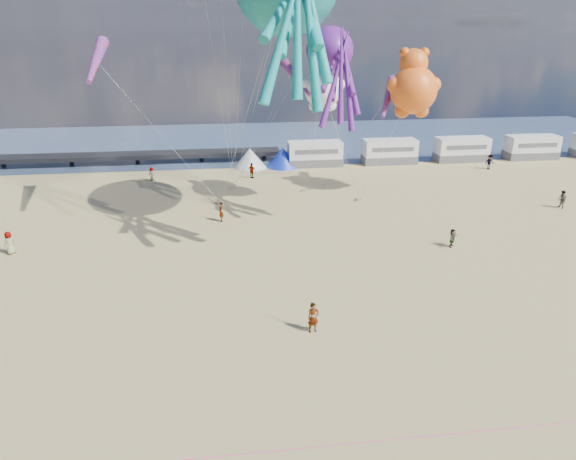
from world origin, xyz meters
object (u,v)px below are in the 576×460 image
object	(u,v)px
standing_person	(313,318)
beachgoer_2	(490,162)
kite_panda	(323,89)
kite_teddy_orange	(414,90)
motorhome_3	(531,147)
beachgoer_0	(10,243)
motorhome_1	(390,151)
sandbag_c	(359,199)
tent_white	(250,158)
tent_blue	(283,157)
sandbag_d	(327,185)
motorhome_2	(462,149)
beachgoer_5	(221,212)
windsock_right	(296,77)
kite_octopus_purple	(329,50)
beachgoer_6	(152,174)
sandbag_b	(304,190)
beachgoer_3	(252,171)
beachgoer_1	(562,200)
motorhome_0	(315,154)
sandbag_a	(220,203)
sandbag_e	(234,188)
windsock_left	(96,61)
beachgoer_4	(452,238)

from	to	relation	value
standing_person	beachgoer_2	world-z (taller)	standing_person
kite_panda	kite_teddy_orange	distance (m)	9.35
motorhome_3	beachgoer_0	bearing A→B (deg)	-157.72
motorhome_3	beachgoer_2	distance (m)	9.04
motorhome_1	sandbag_c	world-z (taller)	motorhome_1
tent_white	tent_blue	bearing A→B (deg)	0.00
standing_person	tent_white	bearing A→B (deg)	80.57
beachgoer_2	sandbag_d	size ratio (longest dim) A/B	3.61
motorhome_2	beachgoer_5	distance (m)	35.52
sandbag_c	windsock_right	size ratio (longest dim) A/B	0.09
kite_octopus_purple	beachgoer_0	bearing A→B (deg)	-157.45
beachgoer_6	kite_octopus_purple	bearing A→B (deg)	109.75
kite_teddy_orange	kite_octopus_purple	bearing A→B (deg)	-164.36
sandbag_b	sandbag_c	bearing A→B (deg)	-36.16
motorhome_2	sandbag_b	bearing A→B (deg)	-154.93
motorhome_3	kite_teddy_orange	distance (m)	26.55
beachgoer_3	sandbag_b	bearing A→B (deg)	173.03
beachgoer_5	kite_panda	bearing A→B (deg)	103.94
standing_person	sandbag_b	bearing A→B (deg)	70.48
tent_white	beachgoer_2	distance (m)	28.94
motorhome_2	sandbag_b	world-z (taller)	motorhome_2
tent_blue	beachgoer_6	world-z (taller)	tent_blue
sandbag_b	sandbag_c	distance (m)	6.14
beachgoer_1	sandbag_b	size ratio (longest dim) A/B	3.50
tent_blue	sandbag_c	bearing A→B (deg)	-66.58
sandbag_b	beachgoer_3	bearing A→B (deg)	132.09
windsock_right	tent_blue	bearing A→B (deg)	66.32
motorhome_0	tent_white	distance (m)	8.01
standing_person	kite_octopus_purple	distance (m)	25.66
beachgoer_5	sandbag_a	xyz separation A→B (m)	(-0.08, 4.69, -0.78)
motorhome_2	beachgoer_2	size ratio (longest dim) A/B	3.66
motorhome_1	beachgoer_0	distance (m)	43.65
beachgoer_0	sandbag_c	xyz separation A→B (m)	(29.61, 9.10, -0.79)
beachgoer_0	sandbag_b	size ratio (longest dim) A/B	3.61
beachgoer_5	beachgoer_6	bearing A→B (deg)	-156.20
sandbag_e	tent_white	bearing A→B (deg)	75.21
kite_panda	motorhome_3	bearing A→B (deg)	3.84
tent_blue	motorhome_3	bearing A→B (deg)	0.00
beachgoer_3	windsock_left	size ratio (longest dim) A/B	0.23
tent_blue	beachgoer_6	xyz separation A→B (m)	(-15.22, -4.13, -0.45)
motorhome_2	kite_octopus_purple	distance (m)	28.53
beachgoer_2	windsock_right	bearing A→B (deg)	-166.54
beachgoer_1	sandbag_d	size ratio (longest dim) A/B	3.50
motorhome_2	tent_white	xyz separation A→B (m)	(-27.00, 0.00, -0.30)
tent_white	standing_person	bearing A→B (deg)	-87.62
motorhome_3	beachgoer_6	world-z (taller)	motorhome_3
standing_person	motorhome_0	bearing A→B (deg)	68.09
beachgoer_6	sandbag_a	xyz separation A→B (m)	(7.55, -9.21, -0.64)
beachgoer_2	beachgoer_4	world-z (taller)	beachgoer_2
beachgoer_2	sandbag_a	world-z (taller)	beachgoer_2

